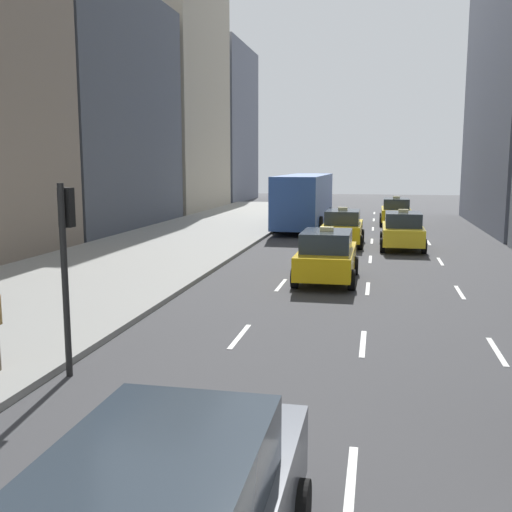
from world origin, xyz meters
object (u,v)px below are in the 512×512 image
taxi_fourth (327,256)px  traffic_light_pole (66,248)px  taxi_second (396,211)px  taxi_lead (403,230)px  taxi_third (343,227)px  city_bus (305,199)px

taxi_fourth → traffic_light_pole: 10.89m
traffic_light_pole → taxi_second: bearing=77.2°
taxi_second → traffic_light_pole: (-6.75, -29.70, 1.53)m
taxi_lead → traffic_light_pole: size_ratio=1.22×
taxi_lead → taxi_fourth: (-2.80, -8.44, 0.00)m
taxi_lead → taxi_third: 2.89m
taxi_third → taxi_lead: bearing=-14.4°
taxi_second → city_bus: (-5.61, -2.58, 0.91)m
taxi_second → taxi_third: bearing=-104.9°
taxi_fourth → city_bus: city_bus is taller
city_bus → traffic_light_pole: (-1.14, -27.11, 0.62)m
city_bus → taxi_third: bearing=-70.5°
taxi_second → taxi_third: (-2.80, -10.51, 0.00)m
taxi_lead → taxi_second: 11.22m
taxi_lead → traffic_light_pole: traffic_light_pole is taller
taxi_third → taxi_fourth: (0.00, -9.16, 0.00)m
taxi_third → traffic_light_pole: (-3.95, -19.19, 1.53)m
taxi_lead → taxi_second: bearing=90.0°
city_bus → taxi_lead: bearing=-57.0°
taxi_second → taxi_third: same height
taxi_fourth → traffic_light_pole: bearing=-111.5°
city_bus → taxi_second: bearing=24.7°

